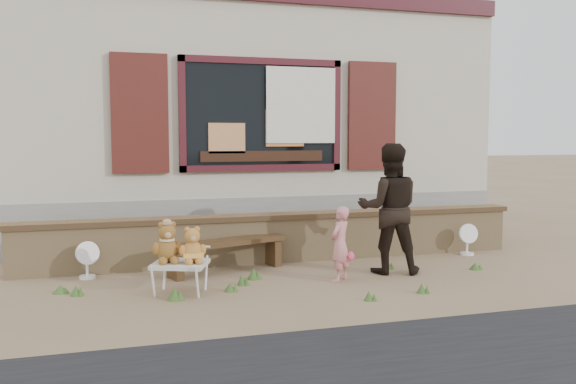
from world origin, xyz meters
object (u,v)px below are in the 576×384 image
object	(u,v)px
child	(340,244)
teddy_bear_left	(167,241)
bench	(226,248)
adult	(389,209)
teddy_bear_right	(192,244)
folding_chair	(180,265)

from	to	relation	value
child	teddy_bear_left	bearing A→B (deg)	-39.58
bench	adult	distance (m)	2.13
bench	teddy_bear_right	bearing A→B (deg)	-138.44
adult	bench	bearing A→B (deg)	-0.31
bench	child	world-z (taller)	child
folding_chair	teddy_bear_right	distance (m)	0.27
teddy_bear_left	teddy_bear_right	size ratio (longest dim) A/B	1.13
folding_chair	adult	bearing A→B (deg)	27.34
teddy_bear_left	child	xyz separation A→B (m)	(2.03, -0.01, -0.13)
bench	teddy_bear_right	world-z (taller)	teddy_bear_right
child	adult	bearing A→B (deg)	158.43
adult	child	bearing A→B (deg)	35.33
folding_chair	teddy_bear_right	bearing A→B (deg)	0.00
folding_chair	child	size ratio (longest dim) A/B	0.79
bench	folding_chair	distance (m)	1.15
bench	teddy_bear_right	distance (m)	1.15
folding_chair	bench	bearing A→B (deg)	74.38
teddy_bear_left	child	distance (m)	2.04
teddy_bear_left	adult	size ratio (longest dim) A/B	0.28
folding_chair	teddy_bear_left	distance (m)	0.30
teddy_bear_left	adult	distance (m)	2.81
child	adult	size ratio (longest dim) A/B	0.55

